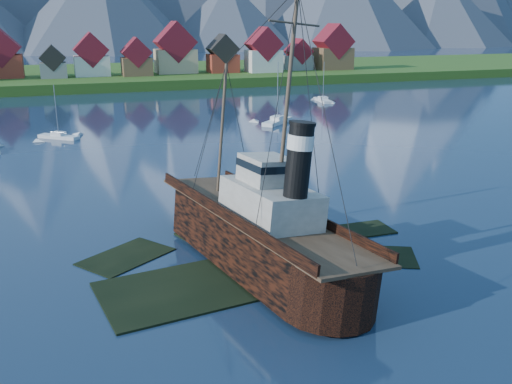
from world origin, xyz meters
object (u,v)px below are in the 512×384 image
object	(u,v)px
sailboat_c	(59,137)
tugboat_wreck	(250,227)
sailboat_d	(277,122)
sailboat_e	(323,101)

from	to	relation	value
sailboat_c	tugboat_wreck	bearing A→B (deg)	-127.28
tugboat_wreck	sailboat_c	world-z (taller)	tugboat_wreck
sailboat_c	sailboat_d	bearing A→B (deg)	-49.31
sailboat_c	sailboat_e	bearing A→B (deg)	-28.30
sailboat_e	sailboat_d	bearing A→B (deg)	-123.40
tugboat_wreck	sailboat_c	distance (m)	65.14
sailboat_d	sailboat_e	world-z (taller)	sailboat_d
sailboat_c	sailboat_e	world-z (taller)	sailboat_e
sailboat_c	sailboat_e	xyz separation A→B (m)	(66.80, 28.36, 0.01)
tugboat_wreck	sailboat_d	size ratio (longest dim) A/B	2.36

